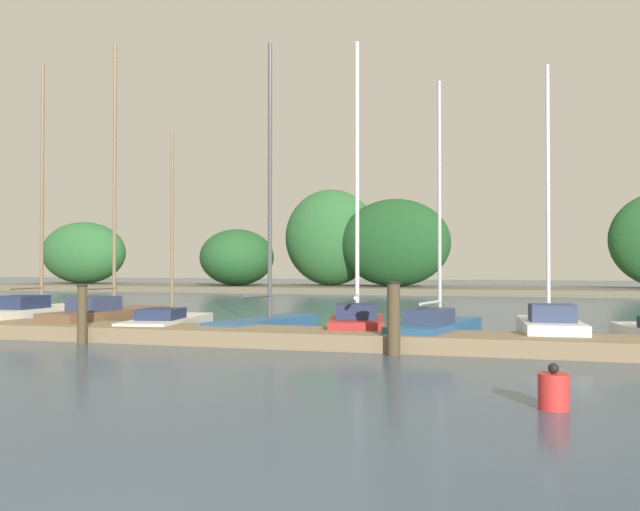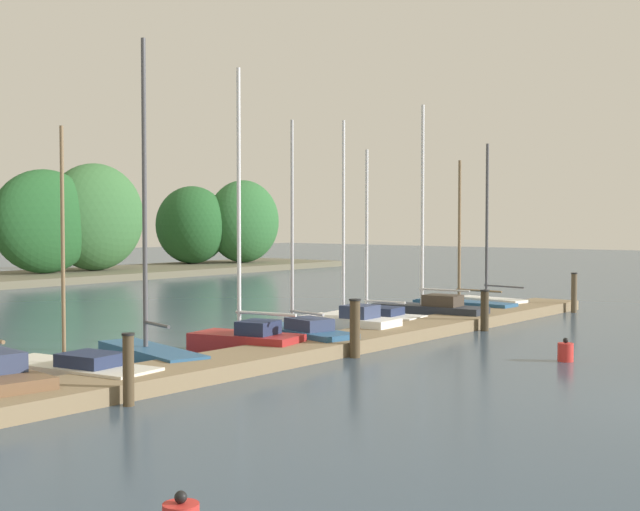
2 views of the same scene
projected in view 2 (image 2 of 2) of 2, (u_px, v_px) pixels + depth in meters
dock_pier at (314, 348)px, 22.19m from camera, size 29.83×1.80×0.35m
sailboat_3 at (70, 370)px, 18.38m from camera, size 1.80×4.22×5.39m
sailboat_4 at (148, 348)px, 20.72m from camera, size 1.91×4.18×7.68m
sailboat_5 at (244, 338)px, 22.29m from camera, size 1.78×3.15×7.26m
sailboat_6 at (296, 334)px, 23.73m from camera, size 1.92×4.12×6.12m
sailboat_7 at (347, 323)px, 25.72m from camera, size 1.41×3.14×6.33m
sailboat_8 at (371, 317)px, 28.16m from camera, size 1.75×3.56×5.67m
sailboat_9 at (427, 309)px, 29.30m from camera, size 1.46×4.19×7.24m
sailboat_10 at (461, 305)px, 31.91m from camera, size 1.10×4.01×5.58m
sailboat_11 at (488, 299)px, 33.26m from camera, size 1.35×3.13×6.29m
mooring_piling_1 at (128, 369)px, 16.11m from camera, size 0.24×0.24×1.35m
mooring_piling_2 at (355, 328)px, 21.72m from camera, size 0.30×0.30×1.46m
mooring_piling_3 at (485, 310)px, 26.93m from camera, size 0.29×0.29×1.27m
mooring_piling_4 at (574, 293)px, 32.21m from camera, size 0.24×0.24×1.47m
channel_buoy_1 at (566, 352)px, 21.18m from camera, size 0.38×0.38×0.58m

